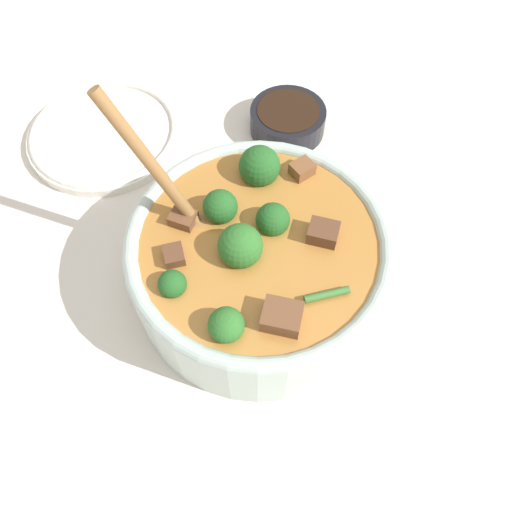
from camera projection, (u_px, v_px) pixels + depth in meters
name	position (u px, v px, depth m)	size (l,w,h in m)	color
ground_plane	(256.00, 283.00, 0.56)	(4.00, 4.00, 0.00)	silver
stew_bowl	(255.00, 258.00, 0.51)	(0.27, 0.26, 0.23)	#B2C6BC
condiment_bowl	(286.00, 119.00, 0.66)	(0.10, 0.10, 0.03)	black
empty_plate	(103.00, 134.00, 0.66)	(0.20, 0.20, 0.02)	silver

